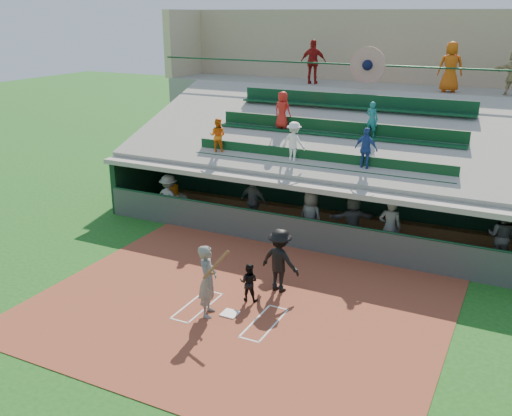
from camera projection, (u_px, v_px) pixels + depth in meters
The scene contains 21 objects.
ground at pixel (230, 315), 15.25m from camera, with size 100.00×100.00×0.00m, color #175016.
dirt_slab at pixel (239, 306), 15.67m from camera, with size 11.00×9.00×0.02m, color brown.
home_plate at pixel (230, 314), 15.24m from camera, with size 0.43×0.43×0.03m, color white.
batters_box_chalk at pixel (230, 314), 15.24m from camera, with size 2.65×1.85×0.01m.
dugout_floor at pixel (319, 232), 20.96m from camera, with size 16.00×3.50×0.04m, color gray.
concourse_slab at pixel (372, 137), 25.94m from camera, with size 20.00×3.00×4.60m, color gray.
grandstand at pixel (352, 151), 23.42m from camera, with size 20.40×10.40×7.80m.
batter_at_plate at pixel (208, 281), 14.91m from camera, with size 0.97×0.84×1.98m.
catcher at pixel (249, 282), 15.82m from camera, with size 0.53×0.42×1.10m, color black.
home_umpire at pixel (280, 260), 16.27m from camera, with size 1.21×0.70×1.88m, color black.
dugout_bench at pixel (324, 216), 21.92m from camera, with size 13.56×0.41×0.41m, color brown.
white_table at pixel (175, 204), 22.83m from camera, with size 0.83×0.62×0.72m, color white.
water_cooler at pixel (173, 190), 22.74m from camera, with size 0.38×0.38×0.38m, color orange.
dugout_player_a at pixel (169, 198), 21.70m from camera, with size 1.19×0.68×1.84m, color #61635E.
dugout_player_b at pixel (254, 201), 21.27m from camera, with size 1.10×0.46×1.88m, color #555853.
dugout_player_c at pixel (310, 217), 19.72m from camera, with size 0.90×0.59×1.84m, color #535651.
dugout_player_d at pixel (353, 220), 19.57m from camera, with size 1.62×0.52×1.75m, color #555853.
dugout_player_e at pixel (390, 228), 18.49m from camera, with size 0.73×0.48×1.99m, color #5F625C.
dugout_player_f at pixel (502, 236), 17.94m from camera, with size 0.92×0.71×1.89m, color #5B5E59.
concourse_staff_a at pixel (313, 62), 25.47m from camera, with size 1.13×0.47×1.94m, color #A01412.
concourse_staff_b at pixel (451, 67), 22.83m from camera, with size 0.97×0.63×1.99m, color #CE500C.
Camera 1 is at (6.62, -11.78, 7.66)m, focal length 40.00 mm.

